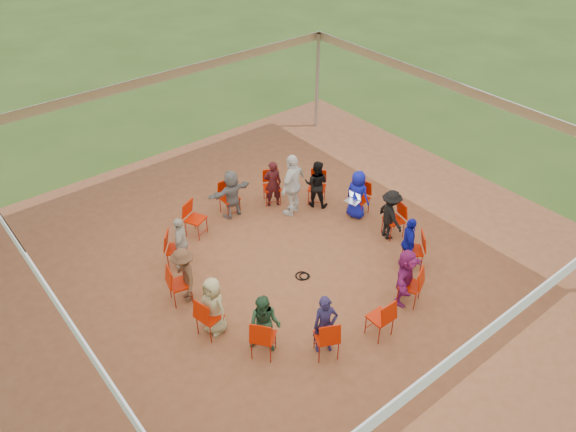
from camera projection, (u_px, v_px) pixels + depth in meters
ground at (294, 265)px, 12.61m from camera, size 80.00×80.00×0.00m
dirt_patch at (294, 265)px, 12.61m from camera, size 13.00×13.00×0.00m
tent at (295, 175)px, 11.24m from camera, size 10.33×10.33×3.00m
chair_0 at (359, 199)px, 14.00m from camera, size 0.52×0.50×0.90m
chair_1 at (317, 188)px, 14.42m from camera, size 0.61×0.60×0.90m
chair_2 at (272, 188)px, 14.43m from camera, size 0.57×0.58×0.90m
chair_3 at (230, 198)px, 14.02m from camera, size 0.42×0.44×0.90m
chair_4 at (196, 219)px, 13.29m from camera, size 0.57×0.58×0.90m
chair_5 at (177, 249)px, 12.37m from camera, size 0.61×0.60×0.90m
chair_6 at (180, 284)px, 11.45m from camera, size 0.53×0.51×0.90m
chair_7 at (210, 317)px, 10.70m from camera, size 0.52×0.50×0.90m
chair_8 at (263, 337)px, 10.29m from camera, size 0.61×0.60×0.90m
chair_9 at (326, 337)px, 10.28m from camera, size 0.57×0.58×0.90m
chair_10 at (380, 317)px, 10.68m from camera, size 0.42×0.44×0.90m
chair_11 at (410, 285)px, 11.42m from camera, size 0.57×0.58×0.90m
chair_12 at (413, 250)px, 12.34m from camera, size 0.61×0.60×0.90m
chair_13 at (394, 220)px, 13.26m from camera, size 0.53×0.51×0.90m
person_seated_0 at (357, 194)px, 13.81m from camera, size 0.47×0.69×1.28m
person_seated_1 at (316, 184)px, 14.21m from camera, size 0.66×0.71×1.28m
person_seated_2 at (273, 184)px, 14.22m from camera, size 0.55×0.48×1.28m
person_seated_3 at (232, 194)px, 13.83m from camera, size 1.19×0.46×1.28m
person_seated_4 at (181, 242)px, 12.25m from camera, size 0.77×0.82×1.28m
person_seated_5 at (184, 275)px, 11.37m from camera, size 0.59×0.90×1.28m
person_seated_6 at (213, 306)px, 10.66m from camera, size 0.47×0.69×1.28m
person_seated_7 at (265, 325)px, 10.27m from camera, size 0.66×0.71×1.28m
person_seated_8 at (325, 325)px, 10.26m from camera, size 0.55×0.48×1.28m
person_seated_9 at (405, 276)px, 11.35m from camera, size 1.26×0.90×1.28m
person_seated_10 at (409, 243)px, 12.22m from camera, size 0.77×0.82×1.28m
person_seated_11 at (390, 215)px, 13.10m from camera, size 0.59×0.90×1.28m
standing_person at (293, 185)px, 13.81m from camera, size 1.09×0.81×1.67m
cable_coil at (303, 276)px, 12.29m from camera, size 0.37×0.37×0.03m
laptop at (354, 198)px, 13.73m from camera, size 0.34×0.39×0.23m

